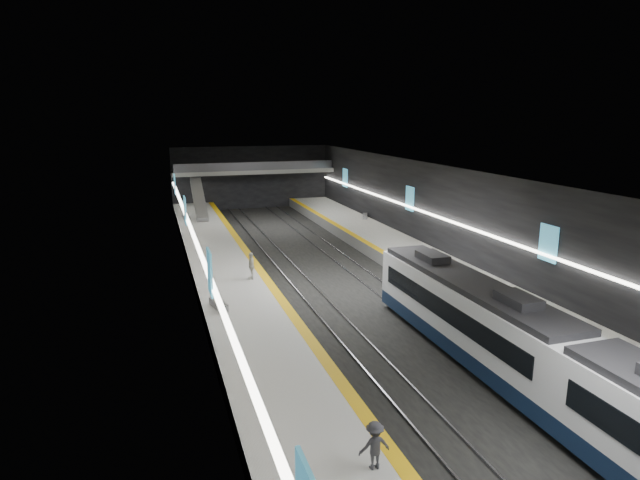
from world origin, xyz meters
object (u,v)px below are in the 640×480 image
object	(u,v)px
passenger_right_a	(498,299)
passenger_left_b	(375,446)
train	(579,381)
passenger_left_a	(251,266)
bench_right_far	(365,216)
escalator	(199,199)
bench_left_far	(186,216)
bench_left_near	(219,305)

from	to	relation	value
passenger_right_a	passenger_left_b	size ratio (longest dim) A/B	1.00
train	passenger_left_a	size ratio (longest dim) A/B	16.23
bench_right_far	passenger_left_a	distance (m)	23.86
escalator	train	bearing A→B (deg)	-77.40
escalator	bench_left_far	size ratio (longest dim) A/B	4.55
bench_left_far	bench_right_far	bearing A→B (deg)	-7.77
bench_left_far	train	bearing A→B (deg)	-64.84
train	passenger_right_a	size ratio (longest dim) A/B	18.71
train	bench_right_far	world-z (taller)	train
bench_left_far	bench_right_far	world-z (taller)	same
escalator	passenger_left_b	size ratio (longest dim) A/B	4.98
passenger_left_a	bench_left_far	bearing A→B (deg)	-164.13
escalator	bench_right_far	distance (m)	18.27
bench_left_far	passenger_left_a	world-z (taller)	passenger_left_a
escalator	bench_left_near	world-z (taller)	escalator
passenger_right_a	passenger_left_b	distance (m)	16.10
train	passenger_left_b	bearing A→B (deg)	-174.20
passenger_right_a	passenger_left_a	world-z (taller)	passenger_left_a
bench_left_far	passenger_left_a	xyz separation A→B (m)	(2.78, -24.08, 0.71)
train	bench_left_far	bearing A→B (deg)	104.61
bench_right_far	train	bearing A→B (deg)	-77.39
escalator	bench_right_far	bearing A→B (deg)	-21.45
passenger_right_a	passenger_left_b	world-z (taller)	same
passenger_right_a	passenger_left_a	size ratio (longest dim) A/B	0.87
escalator	passenger_left_b	xyz separation A→B (m)	(1.32, -45.63, -1.10)
bench_left_near	passenger_left_b	distance (m)	16.21
train	passenger_right_a	bearing A→B (deg)	70.42
passenger_left_a	train	bearing A→B (deg)	32.79
train	bench_right_far	size ratio (longest dim) A/B	17.13
passenger_left_a	passenger_left_b	distance (m)	21.00
train	bench_left_near	bearing A→B (deg)	127.63
passenger_right_a	passenger_left_a	bearing A→B (deg)	35.66
passenger_left_a	passenger_left_b	bearing A→B (deg)	9.46
bench_left_near	passenger_right_a	xyz separation A→B (m)	(15.06, -5.35, 0.58)
bench_left_near	passenger_left_a	size ratio (longest dim) A/B	1.00
passenger_right_a	bench_left_far	bearing A→B (deg)	9.61
bench_left_near	bench_right_far	world-z (taller)	bench_left_near
escalator	bench_left_far	bearing A→B (deg)	-160.39
bench_left_near	passenger_left_a	bearing A→B (deg)	47.31
bench_right_far	bench_left_near	bearing A→B (deg)	-105.90
passenger_left_a	bench_left_near	bearing A→B (deg)	-20.16
bench_left_near	bench_left_far	size ratio (longest dim) A/B	1.05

